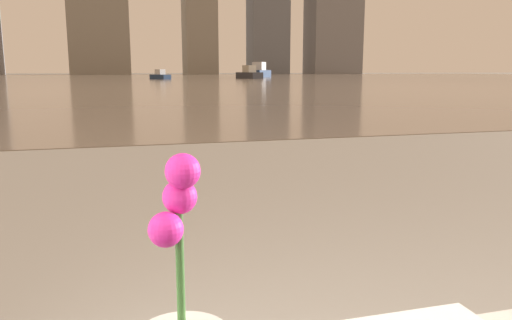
% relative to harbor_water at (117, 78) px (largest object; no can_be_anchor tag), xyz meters
% --- Properties ---
extents(harbor_water, '(180.00, 110.00, 0.01)m').
position_rel_harbor_water_xyz_m(harbor_water, '(0.00, 0.00, 0.00)').
color(harbor_water, gray).
rests_on(harbor_water, ground_plane).
extents(harbor_boat_1, '(2.15, 2.95, 1.06)m').
position_rel_harbor_water_xyz_m(harbor_boat_1, '(4.46, -6.11, 0.38)').
color(harbor_boat_1, navy).
rests_on(harbor_boat_1, harbor_water).
extents(harbor_boat_3, '(4.58, 5.58, 2.05)m').
position_rel_harbor_water_xyz_m(harbor_boat_3, '(18.72, 4.42, 0.73)').
color(harbor_boat_3, navy).
rests_on(harbor_boat_3, harbor_water).
extents(harbor_boat_5, '(2.39, 4.28, 1.52)m').
position_rel_harbor_water_xyz_m(harbor_boat_5, '(14.88, -4.65, 0.54)').
color(harbor_boat_5, '#2D2D33').
rests_on(harbor_boat_5, harbor_water).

